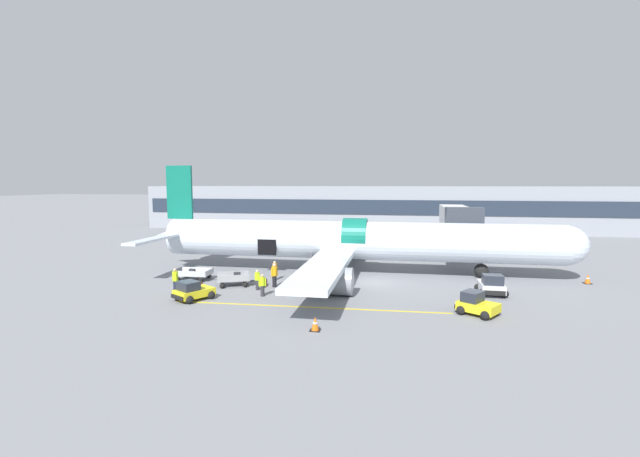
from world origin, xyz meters
name	(u,v)px	position (x,y,z in m)	size (l,w,h in m)	color
ground_plane	(371,282)	(0.00, 0.00, 0.00)	(500.00, 500.00, 0.00)	slate
apron_marking_line	(309,307)	(-3.53, -7.92, 0.00)	(18.18, 0.77, 0.01)	yellow
terminal_strip	(386,208)	(0.00, 42.36, 3.75)	(85.18, 12.39, 7.51)	gray
jet_bridge_stub	(458,220)	(7.95, 9.66, 4.36)	(3.22, 11.26, 5.88)	#4C4C51
airplane	(349,242)	(-2.16, 3.34, 2.82)	(38.49, 30.94, 9.71)	silver
baggage_tug_lead	(193,291)	(-11.81, -7.61, 0.59)	(2.73, 3.01, 1.35)	yellow
baggage_tug_mid	(477,305)	(6.94, -7.54, 0.60)	(2.76, 2.62, 1.41)	yellow
baggage_tug_rear	(491,286)	(8.83, -2.46, 0.66)	(2.10, 2.59, 1.54)	silver
baggage_cart_loading	(235,279)	(-10.52, -3.13, 0.48)	(3.45, 2.55, 1.05)	#999BA0
baggage_cart_queued	(195,274)	(-14.57, -1.84, 0.45)	(3.76, 2.19, 0.97)	#B7BABF
ground_crew_loader_a	(262,285)	(-7.34, -5.85, 0.84)	(0.55, 0.48, 1.60)	#2D2D33
ground_crew_loader_b	(274,275)	(-7.28, -3.05, 0.98)	(0.58, 0.61, 1.86)	black
ground_crew_driver	(257,279)	(-8.29, -4.14, 0.81)	(0.53, 0.46, 1.54)	#2D2D33
ground_crew_supervisor	(175,280)	(-14.02, -5.94, 0.95)	(0.58, 0.58, 1.80)	#1E2338
ground_crew_helper	(275,270)	(-7.92, -0.80, 0.85)	(0.47, 0.56, 1.62)	#2D2D33
suitcase_on_tarmac_upright	(264,282)	(-8.26, -2.70, 0.26)	(0.50, 0.31, 0.64)	#721951
suitcase_on_tarmac_spare	(200,285)	(-12.84, -4.44, 0.24)	(0.44, 0.28, 0.59)	#4C1E1E
safety_cone_nose	(588,279)	(17.20, 2.61, 0.38)	(0.61, 0.61, 0.80)	black
safety_cone_engine_left	(315,324)	(-2.27, -12.18, 0.37)	(0.59, 0.59, 0.78)	black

